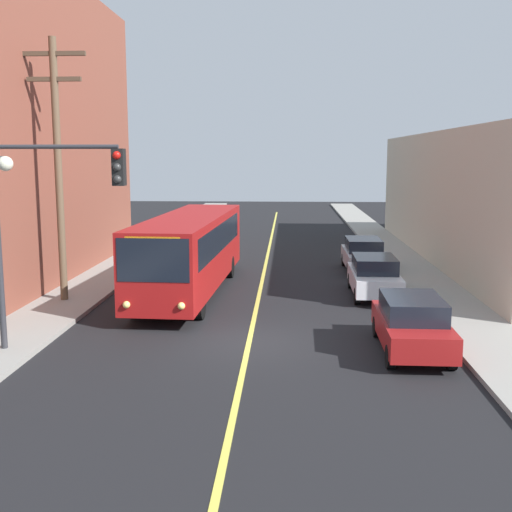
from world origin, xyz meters
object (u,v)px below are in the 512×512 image
parked_car_red (412,324)px  traffic_signal_left_corner (50,204)px  parked_car_silver (363,254)px  parked_car_white (374,276)px  utility_pole_near (58,159)px  city_bus (191,249)px

parked_car_red → traffic_signal_left_corner: bearing=-175.9°
parked_car_red → parked_car_silver: bearing=89.5°
parked_car_white → parked_car_silver: (0.21, 5.63, 0.00)m
parked_car_white → parked_car_silver: same height
parked_car_white → parked_car_silver: size_ratio=1.01×
parked_car_red → traffic_signal_left_corner: size_ratio=0.74×
parked_car_white → utility_pole_near: 13.05m
parked_car_red → parked_car_silver: (0.11, 13.01, 0.00)m
parked_car_silver → traffic_signal_left_corner: traffic_signal_left_corner is taller
city_bus → traffic_signal_left_corner: bearing=-107.3°
traffic_signal_left_corner → parked_car_red: bearing=4.1°
parked_car_red → parked_car_white: bearing=90.8°
city_bus → parked_car_white: (7.45, -0.22, -0.98)m
parked_car_red → traffic_signal_left_corner: (-10.15, -0.72, 3.46)m
traffic_signal_left_corner → parked_car_silver: bearing=53.3°
parked_car_red → traffic_signal_left_corner: 10.75m
city_bus → parked_car_silver: city_bus is taller
city_bus → traffic_signal_left_corner: (-2.59, -8.32, 2.49)m
parked_car_red → utility_pole_near: (-12.15, 5.54, 4.66)m
parked_car_silver → traffic_signal_left_corner: size_ratio=0.73×
city_bus → parked_car_red: bearing=-45.2°
parked_car_white → parked_car_silver: bearing=87.8°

